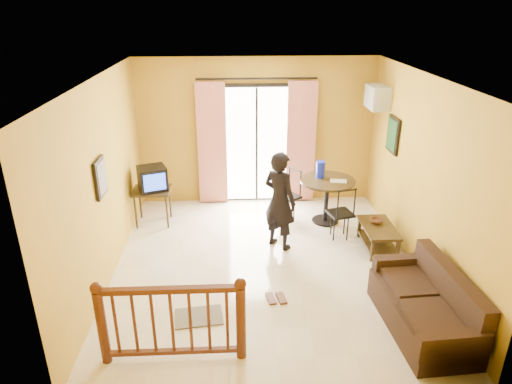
{
  "coord_description": "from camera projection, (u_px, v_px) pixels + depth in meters",
  "views": [
    {
      "loc": [
        -0.44,
        -5.94,
        3.73
      ],
      "look_at": [
        -0.13,
        0.2,
        1.13
      ],
      "focal_mm": 32.0,
      "sensor_mm": 36.0,
      "label": 1
    }
  ],
  "objects": [
    {
      "name": "ground",
      "position": [
        265.0,
        265.0,
        6.94
      ],
      "size": [
        5.0,
        5.0,
        0.0
      ],
      "primitive_type": "plane",
      "color": "beige",
      "rests_on": "ground"
    },
    {
      "name": "room_shell",
      "position": [
        266.0,
        159.0,
        6.28
      ],
      "size": [
        5.0,
        5.0,
        5.0
      ],
      "color": "white",
      "rests_on": "ground"
    },
    {
      "name": "balcony_door",
      "position": [
        257.0,
        144.0,
        8.72
      ],
      "size": [
        2.25,
        0.14,
        2.46
      ],
      "color": "black",
      "rests_on": "ground"
    },
    {
      "name": "tv_table",
      "position": [
        152.0,
        193.0,
        8.05
      ],
      "size": [
        0.65,
        0.54,
        0.65
      ],
      "color": "black",
      "rests_on": "ground"
    },
    {
      "name": "television",
      "position": [
        152.0,
        178.0,
        7.94
      ],
      "size": [
        0.58,
        0.55,
        0.42
      ],
      "rotation": [
        0.0,
        0.0,
        0.35
      ],
      "color": "black",
      "rests_on": "tv_table"
    },
    {
      "name": "picture_left",
      "position": [
        100.0,
        178.0,
        6.05
      ],
      "size": [
        0.05,
        0.42,
        0.52
      ],
      "color": "black",
      "rests_on": "room_shell"
    },
    {
      "name": "dining_table",
      "position": [
        327.0,
        189.0,
        8.07
      ],
      "size": [
        0.97,
        0.97,
        0.81
      ],
      "color": "black",
      "rests_on": "ground"
    },
    {
      "name": "water_jug",
      "position": [
        320.0,
        169.0,
        8.06
      ],
      "size": [
        0.16,
        0.16,
        0.3
      ],
      "primitive_type": "cylinder",
      "color": "#1524CC",
      "rests_on": "dining_table"
    },
    {
      "name": "serving_tray",
      "position": [
        338.0,
        181.0,
        7.92
      ],
      "size": [
        0.31,
        0.23,
        0.02
      ],
      "primitive_type": "cube",
      "rotation": [
        0.0,
        0.0,
        -0.2
      ],
      "color": "beige",
      "rests_on": "dining_table"
    },
    {
      "name": "dining_chairs",
      "position": [
        312.0,
        228.0,
        8.08
      ],
      "size": [
        1.32,
        1.27,
        0.95
      ],
      "color": "black",
      "rests_on": "ground"
    },
    {
      "name": "air_conditioner",
      "position": [
        377.0,
        97.0,
        8.0
      ],
      "size": [
        0.31,
        0.6,
        0.4
      ],
      "color": "silver",
      "rests_on": "room_shell"
    },
    {
      "name": "botanical_print",
      "position": [
        393.0,
        135.0,
        7.6
      ],
      "size": [
        0.05,
        0.5,
        0.6
      ],
      "color": "black",
      "rests_on": "room_shell"
    },
    {
      "name": "coffee_table",
      "position": [
        378.0,
        234.0,
        7.32
      ],
      "size": [
        0.49,
        0.88,
        0.39
      ],
      "color": "black",
      "rests_on": "ground"
    },
    {
      "name": "bowl",
      "position": [
        377.0,
        221.0,
        7.37
      ],
      "size": [
        0.25,
        0.25,
        0.06
      ],
      "primitive_type": "imported",
      "rotation": [
        0.0,
        0.0,
        -0.25
      ],
      "color": "#532E1C",
      "rests_on": "coffee_table"
    },
    {
      "name": "sofa",
      "position": [
        427.0,
        307.0,
        5.5
      ],
      "size": [
        0.89,
        1.74,
        0.81
      ],
      "rotation": [
        0.0,
        0.0,
        0.07
      ],
      "color": "black",
      "rests_on": "ground"
    },
    {
      "name": "standing_person",
      "position": [
        280.0,
        201.0,
        7.18
      ],
      "size": [
        0.69,
        0.68,
        1.61
      ],
      "primitive_type": "imported",
      "rotation": [
        0.0,
        0.0,
        2.39
      ],
      "color": "black",
      "rests_on": "ground"
    },
    {
      "name": "stair_balustrade",
      "position": [
        171.0,
        318.0,
        4.92
      ],
      "size": [
        1.63,
        0.13,
        1.04
      ],
      "color": "#471E0F",
      "rests_on": "ground"
    },
    {
      "name": "doormat",
      "position": [
        199.0,
        317.0,
        5.8
      ],
      "size": [
        0.64,
        0.47,
        0.02
      ],
      "primitive_type": "cube",
      "rotation": [
        0.0,
        0.0,
        0.12
      ],
      "color": "#625C4E",
      "rests_on": "ground"
    },
    {
      "name": "sandals",
      "position": [
        276.0,
        298.0,
        6.14
      ],
      "size": [
        0.28,
        0.26,
        0.03
      ],
      "color": "#532E1C",
      "rests_on": "ground"
    }
  ]
}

